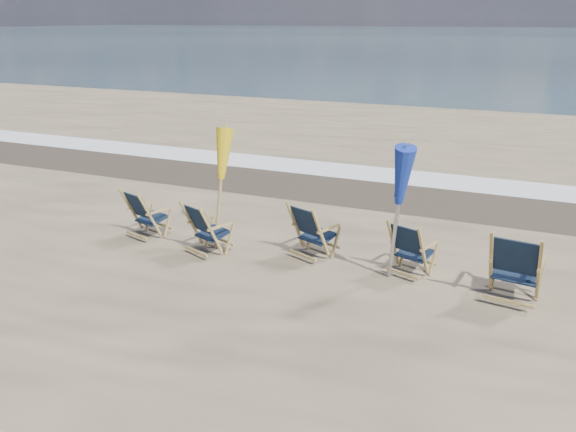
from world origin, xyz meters
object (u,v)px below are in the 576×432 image
beach_chair_4 (539,274)px  umbrella_blue (399,178)px  umbrella_yellow (218,160)px  beach_chair_1 (211,233)px  beach_chair_0 (150,217)px  beach_chair_2 (321,235)px  beach_chair_3 (423,253)px

beach_chair_4 → umbrella_blue: 2.21m
umbrella_yellow → umbrella_blue: umbrella_blue is taller
beach_chair_1 → beach_chair_4: bearing=-156.1°
beach_chair_4 → umbrella_yellow: bearing=2.3°
beach_chair_0 → beach_chair_4: 6.16m
beach_chair_0 → umbrella_yellow: umbrella_yellow is taller
umbrella_yellow → beach_chair_0: bearing=-160.0°
beach_chair_1 → beach_chair_2: beach_chair_2 is taller
beach_chair_1 → umbrella_yellow: 1.24m
beach_chair_0 → beach_chair_1: beach_chair_1 is taller
beach_chair_2 → beach_chair_4: beach_chair_4 is taller
beach_chair_2 → beach_chair_3: size_ratio=1.07×
beach_chair_2 → beach_chair_3: 1.59m
beach_chair_2 → beach_chair_4: bearing=-164.7°
umbrella_blue → umbrella_yellow: bearing=172.4°
beach_chair_1 → umbrella_blue: size_ratio=0.43×
beach_chair_0 → beach_chair_3: bearing=-160.0°
beach_chair_4 → beach_chair_3: bearing=-3.5°
beach_chair_2 → beach_chair_0: bearing=26.6°
beach_chair_3 → beach_chair_4: size_ratio=0.83×
umbrella_blue → beach_chair_0: bearing=-179.8°
beach_chair_3 → beach_chair_2: bearing=18.3°
umbrella_yellow → umbrella_blue: size_ratio=0.94×
umbrella_yellow → umbrella_blue: (3.08, -0.41, 0.13)m
beach_chair_3 → beach_chair_4: beach_chair_4 is taller
beach_chair_0 → beach_chair_1: bearing=-173.4°
beach_chair_4 → umbrella_blue: (-1.93, 0.08, 1.07)m
beach_chair_2 → umbrella_yellow: bearing=16.8°
beach_chair_3 → beach_chair_1: bearing=27.8°
beach_chair_0 → umbrella_yellow: (1.16, 0.42, 1.02)m
beach_chair_1 → beach_chair_3: (3.26, 0.49, -0.01)m
beach_chair_2 → umbrella_blue: size_ratio=0.45×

